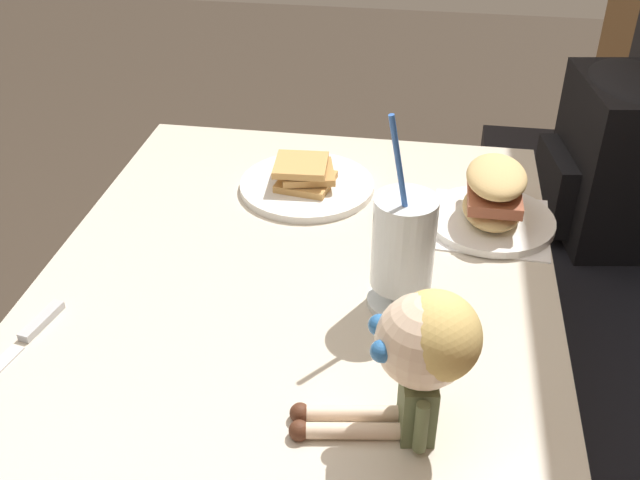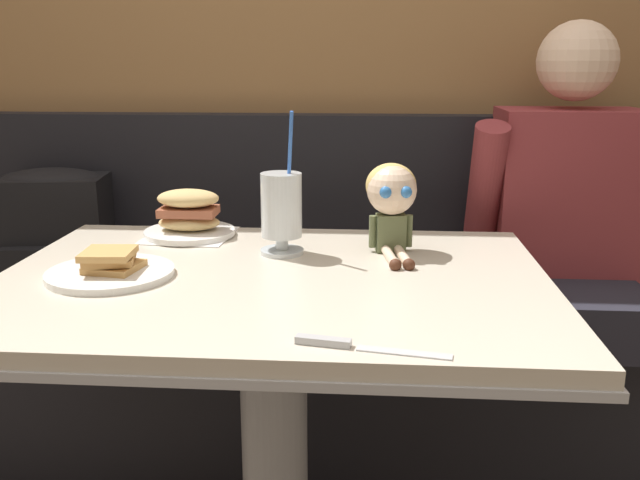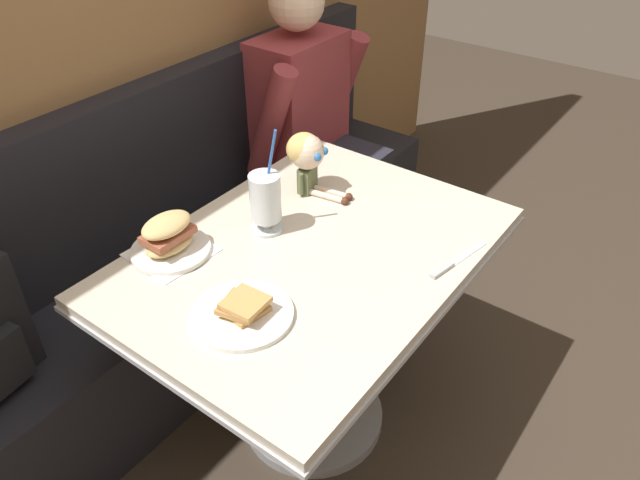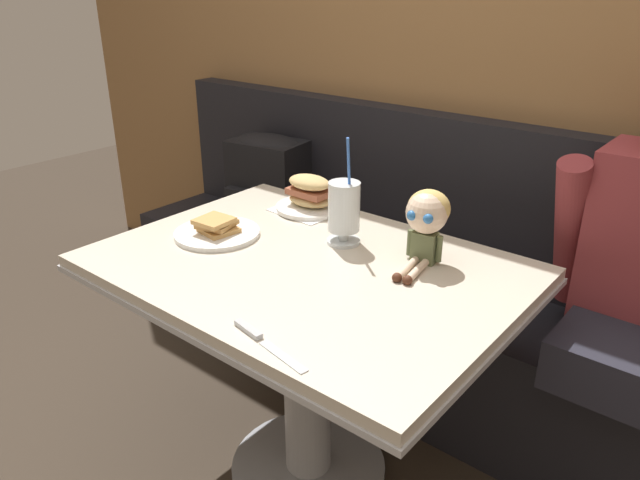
{
  "view_description": "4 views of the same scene",
  "coord_description": "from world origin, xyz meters",
  "px_view_note": "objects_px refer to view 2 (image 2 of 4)",
  "views": [
    {
      "loc": [
        0.88,
        0.36,
        1.43
      ],
      "look_at": [
        -0.01,
        0.22,
        0.84
      ],
      "focal_mm": 41.99,
      "sensor_mm": 36.0,
      "label": 1
    },
    {
      "loc": [
        0.19,
        -1.12,
        1.15
      ],
      "look_at": [
        0.1,
        0.19,
        0.81
      ],
      "focal_mm": 38.73,
      "sensor_mm": 36.0,
      "label": 2
    },
    {
      "loc": [
        -1.08,
        -0.65,
        1.77
      ],
      "look_at": [
        0.01,
        0.16,
        0.78
      ],
      "focal_mm": 34.34,
      "sensor_mm": 36.0,
      "label": 3
    },
    {
      "loc": [
        0.94,
        -0.91,
        1.44
      ],
      "look_at": [
        0.03,
        0.2,
        0.81
      ],
      "focal_mm": 33.63,
      "sensor_mm": 36.0,
      "label": 4
    }
  ],
  "objects_px": {
    "backpack": "(56,235)",
    "diner_patron": "(567,217)",
    "sandwich_plate": "(189,218)",
    "milkshake_glass": "(282,209)",
    "butter_knife": "(345,344)",
    "seated_doll": "(392,195)",
    "toast_plate": "(110,269)"
  },
  "relations": [
    {
      "from": "seated_doll",
      "to": "backpack",
      "type": "bearing_deg",
      "value": 157.41
    },
    {
      "from": "butter_knife",
      "to": "seated_doll",
      "type": "bearing_deg",
      "value": 81.66
    },
    {
      "from": "sandwich_plate",
      "to": "butter_knife",
      "type": "relative_size",
      "value": 0.94
    },
    {
      "from": "sandwich_plate",
      "to": "backpack",
      "type": "height_order",
      "value": "sandwich_plate"
    },
    {
      "from": "diner_patron",
      "to": "sandwich_plate",
      "type": "bearing_deg",
      "value": -164.1
    },
    {
      "from": "toast_plate",
      "to": "backpack",
      "type": "distance_m",
      "value": 0.76
    },
    {
      "from": "milkshake_glass",
      "to": "sandwich_plate",
      "type": "xyz_separation_m",
      "value": [
        -0.25,
        0.14,
        -0.05
      ]
    },
    {
      "from": "milkshake_glass",
      "to": "toast_plate",
      "type": "bearing_deg",
      "value": -148.52
    },
    {
      "from": "butter_knife",
      "to": "diner_patron",
      "type": "xyz_separation_m",
      "value": [
        0.57,
        0.93,
        -0.0
      ]
    },
    {
      "from": "milkshake_glass",
      "to": "seated_doll",
      "type": "relative_size",
      "value": 1.4
    },
    {
      "from": "diner_patron",
      "to": "seated_doll",
      "type": "bearing_deg",
      "value": -142.11
    },
    {
      "from": "toast_plate",
      "to": "diner_patron",
      "type": "height_order",
      "value": "diner_patron"
    },
    {
      "from": "backpack",
      "to": "diner_patron",
      "type": "relative_size",
      "value": 0.5
    },
    {
      "from": "milkshake_glass",
      "to": "backpack",
      "type": "height_order",
      "value": "milkshake_glass"
    },
    {
      "from": "seated_doll",
      "to": "diner_patron",
      "type": "bearing_deg",
      "value": 37.89
    },
    {
      "from": "diner_patron",
      "to": "backpack",
      "type": "bearing_deg",
      "value": 179.13
    },
    {
      "from": "toast_plate",
      "to": "backpack",
      "type": "bearing_deg",
      "value": 123.1
    },
    {
      "from": "sandwich_plate",
      "to": "backpack",
      "type": "xyz_separation_m",
      "value": [
        -0.49,
        0.3,
        -0.13
      ]
    },
    {
      "from": "milkshake_glass",
      "to": "backpack",
      "type": "bearing_deg",
      "value": 149.0
    },
    {
      "from": "toast_plate",
      "to": "seated_doll",
      "type": "xyz_separation_m",
      "value": [
        0.56,
        0.23,
        0.11
      ]
    },
    {
      "from": "toast_plate",
      "to": "diner_patron",
      "type": "relative_size",
      "value": 0.31
    },
    {
      "from": "toast_plate",
      "to": "sandwich_plate",
      "type": "distance_m",
      "value": 0.34
    },
    {
      "from": "seated_doll",
      "to": "backpack",
      "type": "relative_size",
      "value": 0.56
    },
    {
      "from": "toast_plate",
      "to": "seated_doll",
      "type": "relative_size",
      "value": 1.11
    },
    {
      "from": "milkshake_glass",
      "to": "backpack",
      "type": "xyz_separation_m",
      "value": [
        -0.73,
        0.44,
        -0.18
      ]
    },
    {
      "from": "diner_patron",
      "to": "milkshake_glass",
      "type": "bearing_deg",
      "value": -150.18
    },
    {
      "from": "diner_patron",
      "to": "toast_plate",
      "type": "bearing_deg",
      "value": -149.67
    },
    {
      "from": "toast_plate",
      "to": "diner_patron",
      "type": "bearing_deg",
      "value": 30.33
    },
    {
      "from": "sandwich_plate",
      "to": "butter_knife",
      "type": "bearing_deg",
      "value": -57.94
    },
    {
      "from": "butter_knife",
      "to": "seated_doll",
      "type": "relative_size",
      "value": 1.04
    },
    {
      "from": "milkshake_glass",
      "to": "butter_knife",
      "type": "xyz_separation_m",
      "value": [
        0.16,
        -0.51,
        -0.1
      ]
    },
    {
      "from": "butter_knife",
      "to": "backpack",
      "type": "xyz_separation_m",
      "value": [
        -0.89,
        0.95,
        -0.09
      ]
    }
  ]
}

